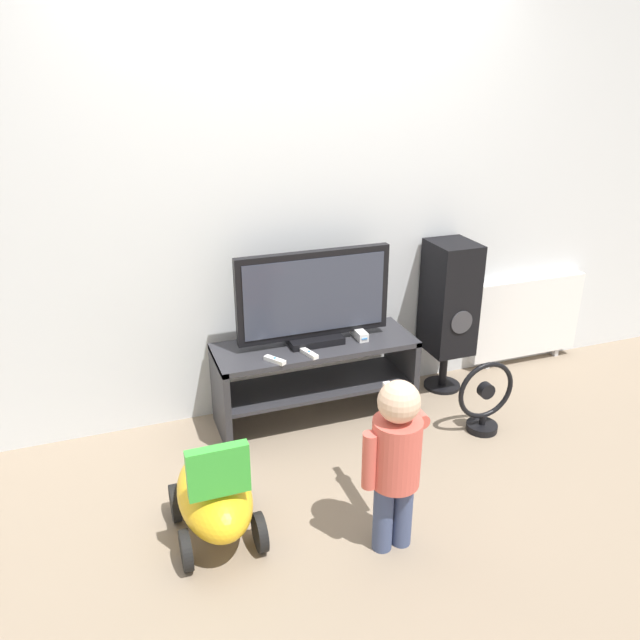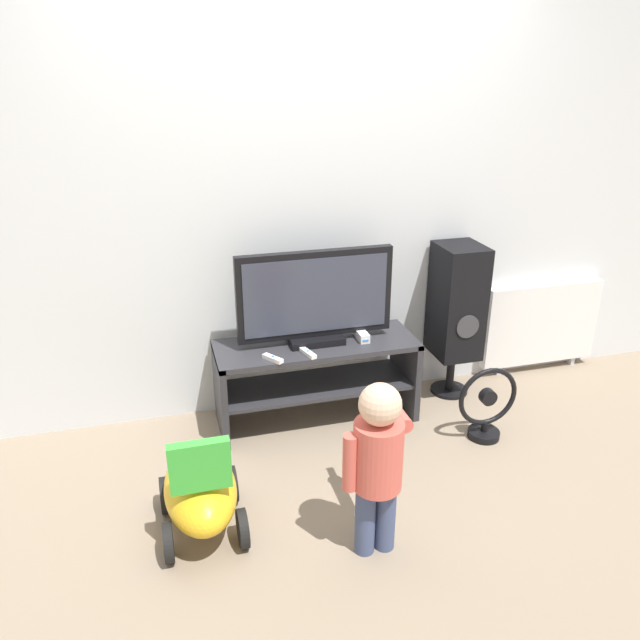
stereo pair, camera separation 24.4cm
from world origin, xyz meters
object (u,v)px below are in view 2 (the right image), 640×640
object	(u,v)px
remote_secondary	(308,353)
child	(378,455)
remote_primary	(273,358)
television	(315,298)
ride_on_toy	(200,490)
speaker_tower	(457,304)
radiator	(541,324)
game_console	(361,335)
floor_fan	(487,406)

from	to	relation	value
remote_secondary	child	world-z (taller)	child
remote_primary	child	xyz separation A→B (m)	(0.25, -0.95, -0.03)
television	child	distance (m)	1.15
ride_on_toy	television	bearing A→B (deg)	46.94
speaker_tower	ride_on_toy	distance (m)	1.91
speaker_tower	remote_primary	bearing A→B (deg)	-168.93
remote_primary	radiator	world-z (taller)	radiator
radiator	television	bearing A→B (deg)	-173.13
game_console	remote_primary	size ratio (longest dim) A/B	1.26
floor_fan	radiator	distance (m)	1.03
game_console	child	size ratio (longest dim) A/B	0.20
radiator	floor_fan	bearing A→B (deg)	-138.93
floor_fan	radiator	bearing A→B (deg)	41.07
child	speaker_tower	xyz separation A→B (m)	(0.95, 1.18, 0.13)
game_console	ride_on_toy	xyz separation A→B (m)	(-1.01, -0.77, -0.31)
television	floor_fan	size ratio (longest dim) A/B	2.02
remote_secondary	ride_on_toy	size ratio (longest dim) A/B	0.23
television	remote_secondary	size ratio (longest dim) A/B	6.57
child	speaker_tower	bearing A→B (deg)	51.24
television	speaker_tower	size ratio (longest dim) A/B	0.91
remote_primary	speaker_tower	world-z (taller)	speaker_tower
remote_primary	remote_secondary	world-z (taller)	same
game_console	remote_secondary	bearing A→B (deg)	-160.20
television	radiator	size ratio (longest dim) A/B	1.06
television	remote_secondary	xyz separation A→B (m)	(-0.08, -0.16, -0.25)
speaker_tower	radiator	world-z (taller)	speaker_tower
television	child	bearing A→B (deg)	-91.89
remote_primary	ride_on_toy	world-z (taller)	ride_on_toy
remote_secondary	radiator	bearing A→B (deg)	11.69
game_console	remote_secondary	size ratio (longest dim) A/B	1.19
television	radiator	distance (m)	1.69
child	floor_fan	size ratio (longest dim) A/B	1.86
floor_fan	remote_secondary	bearing A→B (deg)	161.60
television	radiator	world-z (taller)	television
game_console	speaker_tower	bearing A→B (deg)	8.24
remote_primary	remote_secondary	bearing A→B (deg)	4.06
remote_primary	floor_fan	distance (m)	1.22
ride_on_toy	radiator	distance (m)	2.58
remote_primary	floor_fan	world-z (taller)	remote_primary
remote_primary	game_console	bearing A→B (deg)	14.32
television	game_console	world-z (taller)	television
radiator	speaker_tower	bearing A→B (deg)	-169.35
child	radiator	xyz separation A→B (m)	(1.66, 1.31, -0.14)
television	radiator	bearing A→B (deg)	6.87
television	remote_primary	world-z (taller)	television
floor_fan	ride_on_toy	bearing A→B (deg)	-168.48
child	speaker_tower	distance (m)	1.52
child	ride_on_toy	distance (m)	0.82
television	ride_on_toy	size ratio (longest dim) A/B	1.51
remote_secondary	child	xyz separation A→B (m)	(0.05, -0.96, -0.03)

